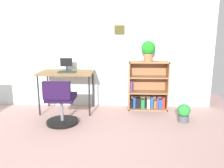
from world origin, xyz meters
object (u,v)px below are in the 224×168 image
office_chair (61,105)px  bookshelf_low (147,88)px  potted_plant_floor (184,113)px  desk (67,75)px  monitor (66,65)px  keyboard (67,72)px  potted_plant_on_shelf (148,50)px

office_chair → bookshelf_low: bearing=31.2°
office_chair → potted_plant_floor: (2.02, 0.20, -0.17)m
desk → monitor: size_ratio=4.07×
keyboard → desk: bearing=113.2°
potted_plant_floor → potted_plant_on_shelf: bearing=131.0°
desk → potted_plant_floor: desk is taller
monitor → keyboard: (0.05, -0.17, -0.10)m
potted_plant_floor → office_chair: bearing=-174.2°
bookshelf_low → keyboard: bearing=-169.4°
desk → monitor: monitor is taller
desk → keyboard: bearing=-66.8°
keyboard → potted_plant_on_shelf: 1.56m
keyboard → potted_plant_floor: size_ratio=1.07×
keyboard → office_chair: 0.76m
monitor → potted_plant_on_shelf: size_ratio=0.64×
monitor → bookshelf_low: 1.62m
monitor → bookshelf_low: size_ratio=0.26×
keyboard → potted_plant_floor: (2.04, -0.41, -0.61)m
monitor → potted_plant_floor: size_ratio=0.79×
desk → office_chair: 0.78m
potted_plant_on_shelf → potted_plant_floor: size_ratio=1.24×
keyboard → potted_plant_floor: 2.17m
monitor → potted_plant_on_shelf: bearing=2.0°
bookshelf_low → potted_plant_floor: size_ratio=3.04×
desk → potted_plant_on_shelf: bearing=5.9°
office_chair → potted_plant_on_shelf: (1.47, 0.84, 0.83)m
office_chair → potted_plant_floor: bearing=5.8°
keyboard → potted_plant_floor: keyboard is taller
keyboard → bookshelf_low: bookshelf_low is taller
desk → office_chair: office_chair is taller
desk → potted_plant_on_shelf: potted_plant_on_shelf is taller
bookshelf_low → potted_plant_on_shelf: bearing=-102.2°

